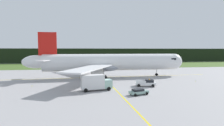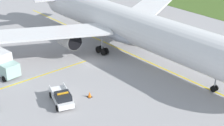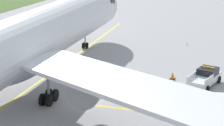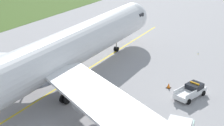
{
  "view_description": "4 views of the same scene",
  "coord_description": "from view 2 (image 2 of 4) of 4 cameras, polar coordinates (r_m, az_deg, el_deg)",
  "views": [
    {
      "loc": [
        -7.99,
        -55.93,
        9.47
      ],
      "look_at": [
        1.97,
        8.17,
        4.88
      ],
      "focal_mm": 29.44,
      "sensor_mm": 36.0,
      "label": 1
    },
    {
      "loc": [
        41.35,
        -27.88,
        23.04
      ],
      "look_at": [
        7.26,
        -1.29,
        2.86
      ],
      "focal_mm": 52.68,
      "sensor_mm": 36.0,
      "label": 2
    },
    {
      "loc": [
        -34.61,
        -13.87,
        15.32
      ],
      "look_at": [
        6.57,
        -0.17,
        2.04
      ],
      "focal_mm": 64.83,
      "sensor_mm": 36.0,
      "label": 3
    },
    {
      "loc": [
        -32.96,
        -22.59,
        22.17
      ],
      "look_at": [
        3.85,
        -0.07,
        4.45
      ],
      "focal_mm": 53.43,
      "sensor_mm": 36.0,
      "label": 4
    }
  ],
  "objects": [
    {
      "name": "apron_cone",
      "position": [
        44.71,
        -3.92,
        -5.47
      ],
      "size": [
        0.65,
        0.65,
        0.81
      ],
      "color": "black",
      "rests_on": "ground"
    },
    {
      "name": "airliner",
      "position": [
        56.68,
        2.9,
        6.49
      ],
      "size": [
        56.21,
        48.82,
        15.28
      ],
      "color": "silver",
      "rests_on": "ground"
    },
    {
      "name": "taxiway_centerline_main",
      "position": [
        58.08,
        3.19,
        1.62
      ],
      "size": [
        72.59,
        2.75,
        0.01
      ],
      "primitive_type": "cube",
      "rotation": [
        0.0,
        0.0,
        0.03
      ],
      "color": "yellow",
      "rests_on": "ground"
    },
    {
      "name": "ops_pickup_truck",
      "position": [
        43.52,
        -8.71,
        -5.87
      ],
      "size": [
        5.61,
        3.4,
        1.94
      ],
      "color": "white",
      "rests_on": "ground"
    },
    {
      "name": "ground",
      "position": [
        54.93,
        -3.59,
        0.18
      ],
      "size": [
        320.0,
        320.0,
        0.0
      ],
      "primitive_type": "plane",
      "color": "#9C999B"
    },
    {
      "name": "taxiway_edge_light_west",
      "position": [
        70.26,
        -17.69,
        4.9
      ],
      "size": [
        0.12,
        0.12,
        0.49
      ],
      "color": "yellow",
      "rests_on": "ground"
    }
  ]
}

